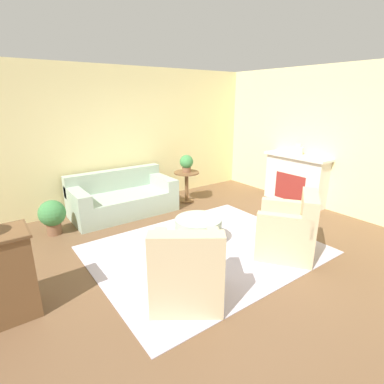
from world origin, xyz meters
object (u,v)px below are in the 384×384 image
couch (122,198)px  potted_plant_on_side_table (186,163)px  armchair_left (186,272)px  vase_mantel_near (298,151)px  armchair_right (289,231)px  side_table (187,181)px  ottoman_table (198,227)px  potted_plant_floor (52,215)px

couch → potted_plant_on_side_table: 1.53m
armchair_left → vase_mantel_near: size_ratio=4.67×
armchair_right → vase_mantel_near: size_ratio=4.67×
side_table → armchair_left: bearing=-125.1°
armchair_left → side_table: 3.39m
couch → ottoman_table: (0.41, -1.94, -0.02)m
ottoman_table → potted_plant_on_side_table: bearing=60.1°
armchair_right → side_table: (0.15, 2.77, 0.09)m
potted_plant_floor → armchair_right: bearing=-46.4°
couch → armchair_right: size_ratio=1.84×
ottoman_table → potted_plant_floor: potted_plant_floor is taller
vase_mantel_near → potted_plant_floor: size_ratio=0.39×
potted_plant_on_side_table → ottoman_table: bearing=-119.9°
couch → side_table: size_ratio=2.95×
armchair_left → side_table: bearing=54.9°
couch → potted_plant_floor: (-1.34, -0.24, 0.05)m
armchair_right → potted_plant_floor: 3.77m
potted_plant_floor → potted_plant_on_side_table: bearing=0.9°
couch → potted_plant_on_side_table: size_ratio=5.32×
armchair_left → potted_plant_floor: 2.85m
armchair_left → ottoman_table: bearing=47.5°
armchair_right → potted_plant_floor: (-2.60, 2.73, -0.03)m
armchair_left → vase_mantel_near: (3.79, 1.36, 0.77)m
armchair_left → potted_plant_on_side_table: 3.42m
vase_mantel_near → potted_plant_on_side_table: (-1.84, 1.42, -0.27)m
couch → side_table: bearing=-8.0°
couch → vase_mantel_near: 3.73m
armchair_right → vase_mantel_near: vase_mantel_near is taller
ottoman_table → potted_plant_floor: 2.44m
potted_plant_floor → side_table: bearing=0.9°
armchair_left → potted_plant_on_side_table: size_ratio=2.89×
armchair_left → ottoman_table: 1.40m
armchair_left → armchair_right: same height
potted_plant_on_side_table → armchair_left: bearing=-125.1°
couch → side_table: (1.41, -0.20, 0.16)m
couch → potted_plant_on_side_table: (1.41, -0.20, 0.58)m
armchair_right → potted_plant_floor: size_ratio=1.81×
couch → ottoman_table: size_ratio=2.73×
couch → side_table: couch is taller
armchair_right → side_table: 2.78m
ottoman_table → vase_mantel_near: (2.84, 0.33, 0.86)m
vase_mantel_near → potted_plant_on_side_table: size_ratio=0.62×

